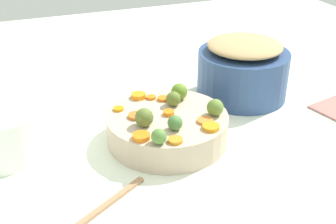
{
  "coord_description": "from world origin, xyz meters",
  "views": [
    {
      "loc": [
        0.85,
        -0.37,
        0.59
      ],
      "look_at": [
        0.0,
        -0.04,
        0.1
      ],
      "focal_mm": 46.78,
      "sensor_mm": 36.0,
      "label": 1
    }
  ],
  "objects": [
    {
      "name": "tabletop",
      "position": [
        0.0,
        0.0,
        0.01
      ],
      "size": [
        2.4,
        2.4,
        0.02
      ],
      "primitive_type": "cube",
      "color": "white",
      "rests_on": "ground"
    },
    {
      "name": "serving_bowl_carrots",
      "position": [
        0.0,
        -0.04,
        0.06
      ],
      "size": [
        0.29,
        0.29,
        0.07
      ],
      "primitive_type": "cylinder",
      "color": "#C3AB93",
      "rests_on": "tabletop"
    },
    {
      "name": "metal_pot",
      "position": [
        -0.15,
        0.25,
        0.09
      ],
      "size": [
        0.26,
        0.26,
        0.14
      ],
      "primitive_type": "cylinder",
      "color": "navy",
      "rests_on": "tabletop"
    },
    {
      "name": "stuffing_mound",
      "position": [
        -0.15,
        0.25,
        0.17
      ],
      "size": [
        0.21,
        0.21,
        0.04
      ],
      "primitive_type": "ellipsoid",
      "color": "tan",
      "rests_on": "metal_pot"
    },
    {
      "name": "carrot_slice_0",
      "position": [
        0.06,
        0.03,
        0.09
      ],
      "size": [
        0.05,
        0.05,
        0.01
      ],
      "primitive_type": "cylinder",
      "rotation": [
        0.0,
        0.0,
        5.66
      ],
      "color": "orange",
      "rests_on": "serving_bowl_carrots"
    },
    {
      "name": "carrot_slice_1",
      "position": [
        -0.11,
        -0.08,
        0.1
      ],
      "size": [
        0.05,
        0.05,
        0.01
      ],
      "primitive_type": "cylinder",
      "rotation": [
        0.0,
        0.0,
        1.99
      ],
      "color": "orange",
      "rests_on": "serving_bowl_carrots"
    },
    {
      "name": "carrot_slice_2",
      "position": [
        -0.07,
        -0.14,
        0.09
      ],
      "size": [
        0.04,
        0.04,
        0.01
      ],
      "primitive_type": "cylinder",
      "rotation": [
        0.0,
        0.0,
        3.99
      ],
      "color": "orange",
      "rests_on": "serving_bowl_carrots"
    },
    {
      "name": "carrot_slice_3",
      "position": [
        -0.0,
        -0.04,
        0.1
      ],
      "size": [
        0.03,
        0.03,
        0.01
      ],
      "primitive_type": "cylinder",
      "rotation": [
        0.0,
        0.0,
        1.96
      ],
      "color": "orange",
      "rests_on": "serving_bowl_carrots"
    },
    {
      "name": "carrot_slice_4",
      "position": [
        0.12,
        -0.07,
        0.09
      ],
      "size": [
        0.04,
        0.04,
        0.01
      ],
      "primitive_type": "cylinder",
      "rotation": [
        0.0,
        0.0,
        2.09
      ],
      "color": "orange",
      "rests_on": "serving_bowl_carrots"
    },
    {
      "name": "carrot_slice_5",
      "position": [
        0.1,
        0.03,
        0.09
      ],
      "size": [
        0.05,
        0.05,
        0.01
      ],
      "primitive_type": "cylinder",
      "rotation": [
        0.0,
        0.0,
        0.5
      ],
      "color": "orange",
      "rests_on": "serving_bowl_carrots"
    },
    {
      "name": "carrot_slice_6",
      "position": [
        -0.1,
        -0.05,
        0.09
      ],
      "size": [
        0.03,
        0.03,
        0.01
      ],
      "primitive_type": "cylinder",
      "rotation": [
        0.0,
        0.0,
        3.94
      ],
      "color": "orange",
      "rests_on": "serving_bowl_carrots"
    },
    {
      "name": "carrot_slice_7",
      "position": [
        -0.02,
        -0.11,
        0.09
      ],
      "size": [
        0.05,
        0.05,
        0.01
      ],
      "primitive_type": "cylinder",
      "rotation": [
        0.0,
        0.0,
        2.55
      ],
      "color": "orange",
      "rests_on": "serving_bowl_carrots"
    },
    {
      "name": "carrot_slice_8",
      "position": [
        0.08,
        -0.13,
        0.1
      ],
      "size": [
        0.05,
        0.05,
        0.01
      ],
      "primitive_type": "cylinder",
      "rotation": [
        0.0,
        0.0,
        5.69
      ],
      "color": "orange",
      "rests_on": "serving_bowl_carrots"
    },
    {
      "name": "carrot_slice_9",
      "position": [
        -0.08,
        -0.02,
        0.09
      ],
      "size": [
        0.04,
        0.04,
        0.01
      ],
      "primitive_type": "cylinder",
      "rotation": [
        0.0,
        0.0,
        4.03
      ],
      "color": "orange",
      "rests_on": "serving_bowl_carrots"
    },
    {
      "name": "brussels_sprout_0",
      "position": [
        0.03,
        -0.11,
        0.11
      ],
      "size": [
        0.04,
        0.04,
        0.04
      ],
      "primitive_type": "sphere",
      "color": "#5B6D2D",
      "rests_on": "serving_bowl_carrots"
    },
    {
      "name": "brussels_sprout_1",
      "position": [
        0.11,
        -0.1,
        0.11
      ],
      "size": [
        0.03,
        0.03,
        0.03
      ],
      "primitive_type": "sphere",
      "color": "#527E35",
      "rests_on": "serving_bowl_carrots"
    },
    {
      "name": "brussels_sprout_2",
      "position": [
        0.07,
        -0.05,
        0.11
      ],
      "size": [
        0.03,
        0.03,
        0.03
      ],
      "primitive_type": "sphere",
      "color": "#48773B",
      "rests_on": "serving_bowl_carrots"
    },
    {
      "name": "brussels_sprout_3",
      "position": [
        -0.04,
        -0.01,
        0.11
      ],
      "size": [
        0.04,
        0.04,
        0.04
      ],
      "primitive_type": "sphere",
      "color": "#5B6E2A",
      "rests_on": "serving_bowl_carrots"
    },
    {
      "name": "brussels_sprout_4",
      "position": [
        0.04,
        0.06,
        0.11
      ],
      "size": [
        0.04,
        0.04,
        0.04
      ],
      "primitive_type": "sphere",
      "color": "olive",
      "rests_on": "serving_bowl_carrots"
    },
    {
      "name": "brussels_sprout_5",
      "position": [
        -0.07,
        0.02,
        0.11
      ],
      "size": [
        0.04,
        0.04,
        0.04
      ],
      "primitive_type": "sphere",
      "color": "olive",
      "rests_on": "serving_bowl_carrots"
    }
  ]
}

